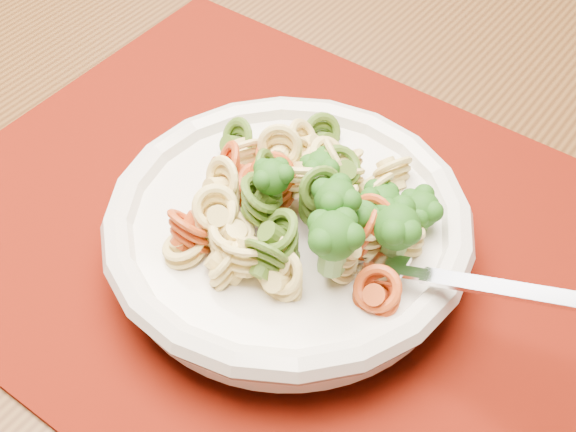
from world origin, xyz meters
The scene contains 5 objects.
dining_table centered at (0.31, -0.21, 0.63)m, with size 1.42×0.96×0.73m.
placemat centered at (0.32, -0.35, 0.73)m, with size 0.48×0.38×0.00m, color #540C03.
pasta_bowl centered at (0.33, -0.36, 0.76)m, with size 0.23×0.23×0.04m.
pasta_broccoli_heap centered at (0.33, -0.36, 0.78)m, with size 0.20×0.20×0.06m, color #EED776, non-canonical shape.
fork centered at (0.40, -0.37, 0.78)m, with size 0.19×0.02×0.01m, color silver, non-canonical shape.
Camera 1 is at (0.51, -0.64, 1.14)m, focal length 50.00 mm.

